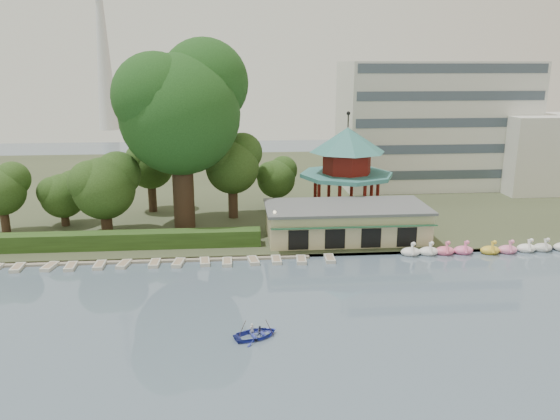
{
  "coord_description": "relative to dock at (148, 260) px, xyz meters",
  "views": [
    {
      "loc": [
        -2.75,
        -37.7,
        19.93
      ],
      "look_at": [
        2.0,
        18.0,
        5.0
      ],
      "focal_mm": 35.0,
      "sensor_mm": 36.0,
      "label": 1
    }
  ],
  "objects": [
    {
      "name": "office_building",
      "position": [
        44.67,
        31.8,
        9.61
      ],
      "size": [
        38.0,
        18.0,
        20.0
      ],
      "color": "silver",
      "rests_on": "shore"
    },
    {
      "name": "boathouse",
      "position": [
        22.0,
        4.77,
        2.25
      ],
      "size": [
        18.6,
        9.39,
        3.9
      ],
      "color": "#C5B98D",
      "rests_on": "shore"
    },
    {
      "name": "dock",
      "position": [
        0.0,
        0.0,
        0.0
      ],
      "size": [
        34.0,
        1.6,
        0.24
      ],
      "primitive_type": "cube",
      "color": "gray",
      "rests_on": "ground"
    },
    {
      "name": "pavilion",
      "position": [
        24.0,
        14.8,
        7.36
      ],
      "size": [
        12.4,
        12.4,
        13.5
      ],
      "color": "#C5B98D",
      "rests_on": "shore"
    },
    {
      "name": "moored_rowboats",
      "position": [
        1.89,
        -1.38,
        0.06
      ],
      "size": [
        35.23,
        2.7,
        0.36
      ],
      "color": "beige",
      "rests_on": "ground"
    },
    {
      "name": "rowboat_with_passengers",
      "position": [
        10.62,
        -17.56,
        0.37
      ],
      "size": [
        5.67,
        4.89,
        2.01
      ],
      "color": "#303CAB",
      "rests_on": "ground"
    },
    {
      "name": "lamp_post",
      "position": [
        13.5,
        1.8,
        3.22
      ],
      "size": [
        0.36,
        0.36,
        4.28
      ],
      "color": "black",
      "rests_on": "shore"
    },
    {
      "name": "small_trees",
      "position": [
        -1.78,
        13.53,
        6.3
      ],
      "size": [
        38.95,
        16.88,
        11.03
      ],
      "color": "#3A281C",
      "rests_on": "shore"
    },
    {
      "name": "ground_plane",
      "position": [
        12.0,
        -17.2,
        -0.12
      ],
      "size": [
        220.0,
        220.0,
        0.0
      ],
      "primitive_type": "plane",
      "color": "slate",
      "rests_on": "ground"
    },
    {
      "name": "embankment",
      "position": [
        12.0,
        0.1,
        0.03
      ],
      "size": [
        220.0,
        0.6,
        0.3
      ],
      "primitive_type": "cube",
      "color": "gray",
      "rests_on": "ground"
    },
    {
      "name": "hedge",
      "position": [
        -3.0,
        3.3,
        1.18
      ],
      "size": [
        30.0,
        2.0,
        1.8
      ],
      "primitive_type": "cube",
      "color": "#2C4A1A",
      "rests_on": "shore"
    },
    {
      "name": "swan_boats",
      "position": [
        37.68,
        -0.58,
        0.28
      ],
      "size": [
        21.58,
        2.17,
        1.92
      ],
      "color": "white",
      "rests_on": "ground"
    },
    {
      "name": "shore",
      "position": [
        12.0,
        34.8,
        0.08
      ],
      "size": [
        220.0,
        70.0,
        0.4
      ],
      "primitive_type": "cube",
      "color": "#424930",
      "rests_on": "ground"
    },
    {
      "name": "broadcast_tower",
      "position": [
        -30.0,
        122.8,
        33.86
      ],
      "size": [
        8.0,
        8.0,
        96.0
      ],
      "color": "silver",
      "rests_on": "ground"
    },
    {
      "name": "big_tree",
      "position": [
        3.19,
        11.03,
        15.26
      ],
      "size": [
        15.69,
        14.62,
        22.75
      ],
      "color": "#3A281C",
      "rests_on": "shore"
    }
  ]
}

